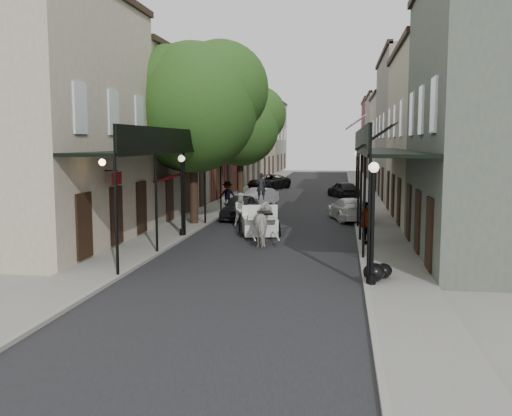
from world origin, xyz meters
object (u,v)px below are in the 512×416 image
(car_left_mid, at_px, (258,197))
(pedestrian_sidewalk_right, at_px, (366,223))
(lamppost_right_near, at_px, (373,221))
(carriage, at_px, (259,210))
(pedestrian_sidewalk_left, at_px, (227,195))
(horse, at_px, (265,224))
(lamppost_left, at_px, (182,194))
(car_right_near, at_px, (349,209))
(lamppost_right_far, at_px, (357,179))
(tree_far, at_px, (245,123))
(car_right_far, at_px, (343,189))
(car_left_far, at_px, (269,182))
(tree_near, at_px, (201,102))
(car_left_near, at_px, (240,207))
(pedestrian_walking, at_px, (241,210))

(car_left_mid, bearing_deg, pedestrian_sidewalk_right, -41.74)
(lamppost_right_near, bearing_deg, carriage, 117.00)
(carriage, xyz_separation_m, pedestrian_sidewalk_left, (-3.46, 9.37, -0.18))
(horse, relative_size, car_left_mid, 0.58)
(lamppost_right_near, bearing_deg, lamppost_left, 135.71)
(horse, relative_size, car_right_near, 0.48)
(lamppost_right_far, bearing_deg, carriage, -114.75)
(tree_far, height_order, car_right_far, tree_far)
(car_left_mid, distance_m, car_right_near, 9.07)
(car_right_near, bearing_deg, horse, 52.87)
(tree_far, height_order, carriage, tree_far)
(lamppost_right_near, distance_m, car_left_far, 36.43)
(tree_near, bearing_deg, car_left_near, 58.03)
(horse, bearing_deg, car_right_far, -112.22)
(lamppost_left, relative_size, pedestrian_sidewalk_left, 2.10)
(tree_near, relative_size, lamppost_left, 2.60)
(tree_near, xyz_separation_m, car_right_near, (7.80, 2.94, -5.84))
(carriage, height_order, pedestrian_walking, carriage)
(lamppost_right_near, relative_size, pedestrian_walking, 2.07)
(lamppost_right_near, bearing_deg, car_left_near, 114.45)
(lamppost_right_far, height_order, car_left_far, lamppost_right_far)
(lamppost_right_far, bearing_deg, car_left_mid, 165.46)
(car_right_far, bearing_deg, carriage, 56.49)
(lamppost_right_near, height_order, carriage, lamppost_right_near)
(car_right_near, bearing_deg, pedestrian_walking, 17.43)
(pedestrian_sidewalk_right, distance_m, car_right_near, 8.20)
(pedestrian_sidewalk_right, distance_m, car_left_far, 29.68)
(tree_far, relative_size, lamppost_right_far, 2.32)
(car_right_far, bearing_deg, pedestrian_sidewalk_right, 70.76)
(pedestrian_sidewalk_left, distance_m, pedestrian_sidewalk_right, 14.58)
(car_right_near, xyz_separation_m, car_right_far, (-0.31, 13.56, 0.01))
(horse, xyz_separation_m, pedestrian_sidewalk_left, (-4.12, 12.13, 0.10))
(tree_far, distance_m, car_left_far, 10.74)
(lamppost_right_near, relative_size, pedestrian_sidewalk_right, 2.06)
(tree_near, bearing_deg, pedestrian_walking, -10.36)
(tree_far, bearing_deg, car_left_mid, -69.74)
(tree_near, xyz_separation_m, horse, (4.12, -5.43, -5.58))
(car_left_near, bearing_deg, carriage, -66.79)
(tree_far, bearing_deg, lamppost_left, -89.54)
(car_left_near, height_order, car_right_far, car_left_near)
(lamppost_left, distance_m, car_right_near, 10.58)
(tree_near, height_order, tree_far, tree_near)
(lamppost_right_near, bearing_deg, tree_near, 124.27)
(car_left_mid, bearing_deg, tree_near, -75.89)
(car_left_far, height_order, car_right_far, car_left_far)
(pedestrian_sidewalk_right, bearing_deg, lamppost_left, 66.57)
(tree_near, xyz_separation_m, pedestrian_walking, (2.20, -0.40, -5.59))
(lamppost_right_near, relative_size, horse, 1.72)
(lamppost_right_far, xyz_separation_m, car_left_far, (-7.70, 15.59, -1.35))
(lamppost_right_near, relative_size, pedestrian_sidewalk_left, 2.10)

